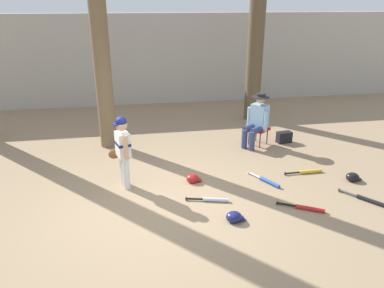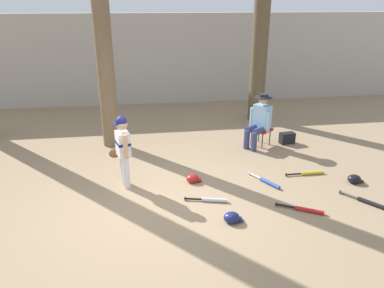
{
  "view_description": "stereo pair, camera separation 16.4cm",
  "coord_description": "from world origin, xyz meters",
  "px_view_note": "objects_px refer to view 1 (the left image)",
  "views": [
    {
      "loc": [
        -0.32,
        -5.09,
        3.12
      ],
      "look_at": [
        0.7,
        0.81,
        0.75
      ],
      "focal_mm": 34.2,
      "sensor_mm": 36.0,
      "label": 1
    },
    {
      "loc": [
        -0.16,
        -5.11,
        3.12
      ],
      "look_at": [
        0.7,
        0.81,
        0.75
      ],
      "focal_mm": 34.2,
      "sensor_mm": 36.0,
      "label": 2
    }
  ],
  "objects_px": {
    "tree_near_player": "(101,47)",
    "bat_yellow_trainer": "(308,172)",
    "bat_black_composite": "(367,200)",
    "batting_helmet_black": "(353,177)",
    "young_ballplayer": "(122,147)",
    "bat_red_barrel": "(306,208)",
    "seated_spectator": "(257,119)",
    "folding_stool": "(259,129)",
    "bat_aluminum_silver": "(212,200)",
    "tree_behind_spectator": "(256,39)",
    "batting_helmet_red": "(193,178)",
    "handbag_beside_stool": "(284,137)",
    "bat_blue_youth": "(267,181)",
    "batting_helmet_navy": "(234,217)"
  },
  "relations": [
    {
      "from": "bat_black_composite",
      "to": "bat_yellow_trainer",
      "type": "distance_m",
      "value": 1.26
    },
    {
      "from": "bat_yellow_trainer",
      "to": "handbag_beside_stool",
      "type": "bearing_deg",
      "value": 82.92
    },
    {
      "from": "bat_aluminum_silver",
      "to": "tree_behind_spectator",
      "type": "bearing_deg",
      "value": 63.89
    },
    {
      "from": "folding_stool",
      "to": "bat_yellow_trainer",
      "type": "relative_size",
      "value": 0.74
    },
    {
      "from": "handbag_beside_stool",
      "to": "bat_aluminum_silver",
      "type": "relative_size",
      "value": 0.48
    },
    {
      "from": "tree_near_player",
      "to": "bat_yellow_trainer",
      "type": "distance_m",
      "value": 4.9
    },
    {
      "from": "young_ballplayer",
      "to": "seated_spectator",
      "type": "height_order",
      "value": "young_ballplayer"
    },
    {
      "from": "handbag_beside_stool",
      "to": "bat_blue_youth",
      "type": "xyz_separation_m",
      "value": [
        -1.12,
        -1.87,
        -0.1
      ]
    },
    {
      "from": "young_ballplayer",
      "to": "bat_blue_youth",
      "type": "xyz_separation_m",
      "value": [
        2.56,
        -0.32,
        -0.71
      ]
    },
    {
      "from": "tree_behind_spectator",
      "to": "bat_aluminum_silver",
      "type": "bearing_deg",
      "value": -116.11
    },
    {
      "from": "bat_aluminum_silver",
      "to": "bat_yellow_trainer",
      "type": "bearing_deg",
      "value": 19.31
    },
    {
      "from": "tree_behind_spectator",
      "to": "folding_stool",
      "type": "bearing_deg",
      "value": -104.12
    },
    {
      "from": "bat_aluminum_silver",
      "to": "bat_blue_youth",
      "type": "bearing_deg",
      "value": 22.82
    },
    {
      "from": "tree_behind_spectator",
      "to": "batting_helmet_black",
      "type": "xyz_separation_m",
      "value": [
        0.62,
        -4.0,
        -2.09
      ]
    },
    {
      "from": "bat_blue_youth",
      "to": "batting_helmet_black",
      "type": "xyz_separation_m",
      "value": [
        1.58,
        -0.19,
        0.04
      ]
    },
    {
      "from": "young_ballplayer",
      "to": "folding_stool",
      "type": "bearing_deg",
      "value": 26.95
    },
    {
      "from": "bat_red_barrel",
      "to": "seated_spectator",
      "type": "bearing_deg",
      "value": 87.69
    },
    {
      "from": "young_ballplayer",
      "to": "bat_yellow_trainer",
      "type": "distance_m",
      "value": 3.55
    },
    {
      "from": "tree_near_player",
      "to": "tree_behind_spectator",
      "type": "relative_size",
      "value": 1.04
    },
    {
      "from": "young_ballplayer",
      "to": "handbag_beside_stool",
      "type": "height_order",
      "value": "young_ballplayer"
    },
    {
      "from": "tree_near_player",
      "to": "folding_stool",
      "type": "relative_size",
      "value": 9.08
    },
    {
      "from": "young_ballplayer",
      "to": "batting_helmet_black",
      "type": "relative_size",
      "value": 4.56
    },
    {
      "from": "young_ballplayer",
      "to": "batting_helmet_red",
      "type": "distance_m",
      "value": 1.4
    },
    {
      "from": "young_ballplayer",
      "to": "batting_helmet_navy",
      "type": "bearing_deg",
      "value": -41.36
    },
    {
      "from": "tree_behind_spectator",
      "to": "batting_helmet_red",
      "type": "height_order",
      "value": "tree_behind_spectator"
    },
    {
      "from": "batting_helmet_black",
      "to": "bat_red_barrel",
      "type": "bearing_deg",
      "value": -148.36
    },
    {
      "from": "bat_aluminum_silver",
      "to": "batting_helmet_navy",
      "type": "xyz_separation_m",
      "value": [
        0.2,
        -0.62,
        0.04
      ]
    },
    {
      "from": "folding_stool",
      "to": "bat_blue_youth",
      "type": "distance_m",
      "value": 1.95
    },
    {
      "from": "young_ballplayer",
      "to": "tree_behind_spectator",
      "type": "bearing_deg",
      "value": 44.7
    },
    {
      "from": "bat_aluminum_silver",
      "to": "batting_helmet_red",
      "type": "relative_size",
      "value": 2.52
    },
    {
      "from": "bat_black_composite",
      "to": "batting_helmet_red",
      "type": "relative_size",
      "value": 2.42
    },
    {
      "from": "bat_red_barrel",
      "to": "bat_blue_youth",
      "type": "height_order",
      "value": "same"
    },
    {
      "from": "tree_near_player",
      "to": "batting_helmet_red",
      "type": "relative_size",
      "value": 18.28
    },
    {
      "from": "folding_stool",
      "to": "batting_helmet_black",
      "type": "distance_m",
      "value": 2.35
    },
    {
      "from": "bat_red_barrel",
      "to": "bat_aluminum_silver",
      "type": "distance_m",
      "value": 1.51
    },
    {
      "from": "batting_helmet_navy",
      "to": "bat_black_composite",
      "type": "bearing_deg",
      "value": 4.44
    },
    {
      "from": "handbag_beside_stool",
      "to": "batting_helmet_navy",
      "type": "height_order",
      "value": "handbag_beside_stool"
    },
    {
      "from": "young_ballplayer",
      "to": "bat_red_barrel",
      "type": "relative_size",
      "value": 1.91
    },
    {
      "from": "tree_near_player",
      "to": "folding_stool",
      "type": "distance_m",
      "value": 3.89
    },
    {
      "from": "bat_yellow_trainer",
      "to": "batting_helmet_navy",
      "type": "distance_m",
      "value": 2.29
    },
    {
      "from": "tree_near_player",
      "to": "bat_blue_youth",
      "type": "relative_size",
      "value": 7.37
    },
    {
      "from": "young_ballplayer",
      "to": "bat_black_composite",
      "type": "distance_m",
      "value": 4.21
    },
    {
      "from": "bat_black_composite",
      "to": "batting_helmet_navy",
      "type": "height_order",
      "value": "batting_helmet_navy"
    },
    {
      "from": "bat_black_composite",
      "to": "batting_helmet_black",
      "type": "height_order",
      "value": "batting_helmet_black"
    },
    {
      "from": "bat_aluminum_silver",
      "to": "batting_helmet_navy",
      "type": "height_order",
      "value": "batting_helmet_navy"
    },
    {
      "from": "young_ballplayer",
      "to": "handbag_beside_stool",
      "type": "relative_size",
      "value": 3.84
    },
    {
      "from": "tree_behind_spectator",
      "to": "handbag_beside_stool",
      "type": "bearing_deg",
      "value": -85.38
    },
    {
      "from": "folding_stool",
      "to": "batting_helmet_black",
      "type": "bearing_deg",
      "value": -61.56
    },
    {
      "from": "handbag_beside_stool",
      "to": "bat_black_composite",
      "type": "distance_m",
      "value": 2.81
    },
    {
      "from": "seated_spectator",
      "to": "bat_black_composite",
      "type": "height_order",
      "value": "seated_spectator"
    }
  ]
}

